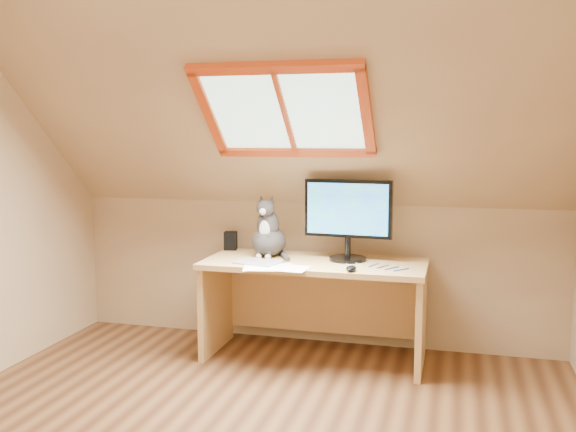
% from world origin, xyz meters
% --- Properties ---
extents(room_shell, '(3.52, 3.52, 2.41)m').
position_xyz_m(room_shell, '(0.00, -0.09, 1.43)').
color(room_shell, tan).
rests_on(room_shell, ground).
extents(desk, '(1.45, 0.63, 0.66)m').
position_xyz_m(desk, '(0.11, 1.44, 0.45)').
color(desk, tan).
rests_on(desk, ground).
extents(monitor, '(0.58, 0.24, 0.53)m').
position_xyz_m(monitor, '(0.31, 1.45, 0.97)').
color(monitor, black).
rests_on(monitor, desk).
extents(cat, '(0.25, 0.29, 0.43)m').
position_xyz_m(cat, '(-0.23, 1.46, 0.81)').
color(cat, '#383331').
rests_on(cat, desk).
extents(desk_speaker, '(0.11, 0.11, 0.13)m').
position_xyz_m(desk_speaker, '(-0.57, 1.63, 0.73)').
color(desk_speaker, black).
rests_on(desk_speaker, desk).
extents(graphics_tablet, '(0.32, 0.26, 0.01)m').
position_xyz_m(graphics_tablet, '(-0.23, 1.21, 0.67)').
color(graphics_tablet, '#B2B2B7').
rests_on(graphics_tablet, desk).
extents(mouse, '(0.07, 0.11, 0.03)m').
position_xyz_m(mouse, '(0.39, 1.13, 0.68)').
color(mouse, black).
rests_on(mouse, desk).
extents(papers, '(0.35, 0.30, 0.01)m').
position_xyz_m(papers, '(-0.07, 1.12, 0.66)').
color(papers, white).
rests_on(papers, desk).
extents(cables, '(0.51, 0.26, 0.01)m').
position_xyz_m(cables, '(0.50, 1.26, 0.67)').
color(cables, silver).
rests_on(cables, desk).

